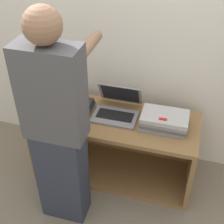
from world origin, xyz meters
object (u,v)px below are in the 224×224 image
at_px(laptop_stack_left, 70,107).
at_px(laptop_stack_right, 164,121).
at_px(person, 57,130).
at_px(laptop_open, 117,109).

height_order(laptop_stack_left, laptop_stack_right, laptop_stack_right).
bearing_deg(laptop_stack_right, person, -141.83).
bearing_deg(laptop_stack_right, laptop_open, 172.04).
height_order(laptop_open, laptop_stack_left, laptop_open).
bearing_deg(laptop_open, laptop_stack_left, -170.93).
bearing_deg(person, laptop_stack_left, 104.73).
bearing_deg(laptop_stack_right, laptop_stack_left, -179.51).
distance_m(laptop_stack_left, person, 0.56).
xyz_separation_m(laptop_open, person, (-0.26, -0.57, 0.18)).
relative_size(laptop_open, laptop_stack_right, 0.96).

